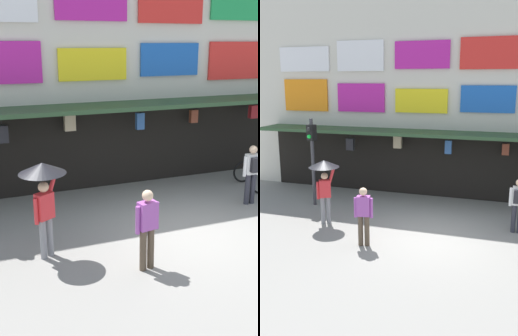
% 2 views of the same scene
% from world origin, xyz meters
% --- Properties ---
extents(ground_plane, '(80.00, 80.00, 0.00)m').
position_xyz_m(ground_plane, '(0.00, 0.00, 0.00)').
color(ground_plane, gray).
extents(shopfront, '(18.00, 2.60, 8.00)m').
position_xyz_m(shopfront, '(0.00, 4.57, 3.96)').
color(shopfront, beige).
rests_on(shopfront, ground).
extents(traffic_light_near, '(0.33, 0.35, 3.20)m').
position_xyz_m(traffic_light_near, '(-4.68, 1.60, 2.14)').
color(traffic_light_near, '#38383D').
rests_on(traffic_light_near, ground).
extents(pedestrian_with_umbrella, '(0.96, 0.96, 2.08)m').
position_xyz_m(pedestrian_with_umbrella, '(-3.45, 0.09, 1.64)').
color(pedestrian_with_umbrella, gray).
rests_on(pedestrian_with_umbrella, ground).
extents(pedestrian_in_white, '(0.53, 0.36, 1.68)m').
position_xyz_m(pedestrian_in_white, '(2.40, 1.06, 0.98)').
color(pedestrian_in_white, '#2D2D38').
rests_on(pedestrian_in_white, ground).
extents(pedestrian_in_purple, '(0.52, 0.28, 1.68)m').
position_xyz_m(pedestrian_in_purple, '(-1.68, -1.12, 0.95)').
color(pedestrian_in_purple, brown).
rests_on(pedestrian_in_purple, ground).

